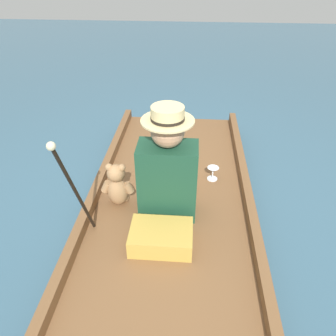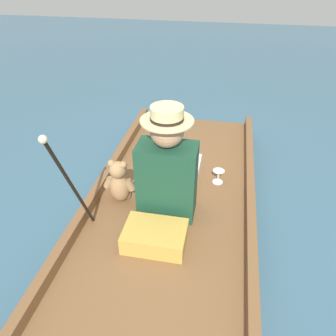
{
  "view_description": "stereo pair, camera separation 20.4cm",
  "coord_description": "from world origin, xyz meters",
  "px_view_note": "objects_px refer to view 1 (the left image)",
  "views": [
    {
      "loc": [
        0.13,
        -1.91,
        1.72
      ],
      "look_at": [
        -0.01,
        -0.11,
        0.51
      ],
      "focal_mm": 35.0,
      "sensor_mm": 36.0,
      "label": 1
    },
    {
      "loc": [
        0.33,
        -1.88,
        1.72
      ],
      "look_at": [
        -0.01,
        -0.11,
        0.51
      ],
      "focal_mm": 35.0,
      "sensor_mm": 36.0,
      "label": 2
    }
  ],
  "objects_px": {
    "seated_person": "(169,171)",
    "wine_glass": "(213,171)",
    "teddy_bear": "(117,185)",
    "walking_cane": "(73,187)"
  },
  "relations": [
    {
      "from": "seated_person",
      "to": "teddy_bear",
      "type": "bearing_deg",
      "value": -176.6
    },
    {
      "from": "teddy_bear",
      "to": "walking_cane",
      "type": "bearing_deg",
      "value": -104.57
    },
    {
      "from": "seated_person",
      "to": "teddy_bear",
      "type": "relative_size",
      "value": 2.33
    },
    {
      "from": "seated_person",
      "to": "wine_glass",
      "type": "distance_m",
      "value": 0.51
    },
    {
      "from": "teddy_bear",
      "to": "wine_glass",
      "type": "xyz_separation_m",
      "value": [
        0.69,
        0.36,
        -0.08
      ]
    },
    {
      "from": "seated_person",
      "to": "wine_glass",
      "type": "relative_size",
      "value": 7.26
    },
    {
      "from": "walking_cane",
      "to": "seated_person",
      "type": "bearing_deg",
      "value": 45.41
    },
    {
      "from": "seated_person",
      "to": "wine_glass",
      "type": "xyz_separation_m",
      "value": [
        0.33,
        0.32,
        -0.21
      ]
    },
    {
      "from": "teddy_bear",
      "to": "seated_person",
      "type": "bearing_deg",
      "value": 4.97
    },
    {
      "from": "seated_person",
      "to": "walking_cane",
      "type": "relative_size",
      "value": 0.95
    }
  ]
}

